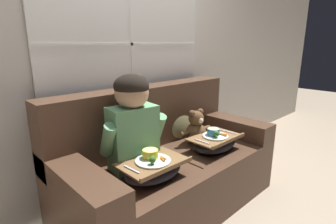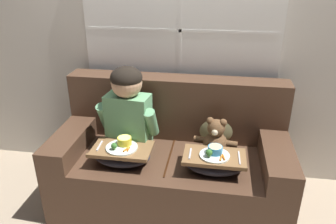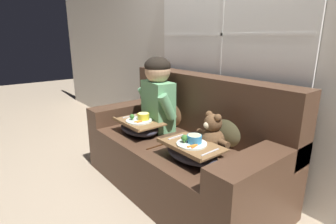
# 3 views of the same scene
# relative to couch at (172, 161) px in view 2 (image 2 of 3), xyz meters

# --- Properties ---
(ground_plane) EXTENTS (14.00, 14.00, 0.00)m
(ground_plane) POSITION_rel_couch_xyz_m (0.00, -0.07, -0.36)
(ground_plane) COLOR tan
(wall_back_with_window) EXTENTS (8.00, 0.08, 2.60)m
(wall_back_with_window) POSITION_rel_couch_xyz_m (0.00, 0.48, 0.95)
(wall_back_with_window) COLOR beige
(wall_back_with_window) RESTS_ON ground_plane
(couch) EXTENTS (1.82, 0.87, 0.99)m
(couch) POSITION_rel_couch_xyz_m (0.00, 0.00, 0.00)
(couch) COLOR #4C3323
(couch) RESTS_ON ground_plane
(throw_pillow_behind_child) EXTENTS (0.36, 0.17, 0.37)m
(throw_pillow_behind_child) POSITION_rel_couch_xyz_m (-0.34, 0.18, 0.28)
(throw_pillow_behind_child) COLOR #B2754C
(throw_pillow_behind_child) RESTS_ON couch
(throw_pillow_behind_teddy) EXTENTS (0.34, 0.16, 0.35)m
(throw_pillow_behind_teddy) POSITION_rel_couch_xyz_m (0.34, 0.18, 0.28)
(throw_pillow_behind_teddy) COLOR #898456
(throw_pillow_behind_teddy) RESTS_ON couch
(child_figure) EXTENTS (0.50, 0.26, 0.68)m
(child_figure) POSITION_rel_couch_xyz_m (-0.34, -0.02, 0.48)
(child_figure) COLOR #66A370
(child_figure) RESTS_ON couch
(teddy_bear) EXTENTS (0.34, 0.24, 0.32)m
(teddy_bear) POSITION_rel_couch_xyz_m (0.34, -0.02, 0.24)
(teddy_bear) COLOR brown
(teddy_bear) RESTS_ON couch
(lap_tray_child) EXTENTS (0.45, 0.30, 0.19)m
(lap_tray_child) POSITION_rel_couch_xyz_m (-0.34, -0.24, 0.18)
(lap_tray_child) COLOR #2D2D38
(lap_tray_child) RESTS_ON child_figure
(lap_tray_teddy) EXTENTS (0.45, 0.29, 0.19)m
(lap_tray_teddy) POSITION_rel_couch_xyz_m (0.34, -0.24, 0.18)
(lap_tray_teddy) COLOR #2D2D38
(lap_tray_teddy) RESTS_ON teddy_bear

